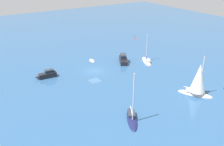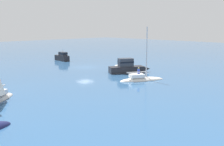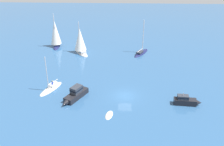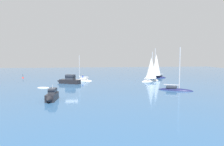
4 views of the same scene
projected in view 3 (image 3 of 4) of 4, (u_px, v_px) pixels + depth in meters
The scene contains 8 objects.
ground_plane at pixel (125, 96), 47.56m from camera, with size 160.00×160.00×0.00m, color #2D5684.
ketch at pixel (141, 53), 65.45m from camera, with size 4.73×6.53×8.93m.
motor_cruiser at pixel (75, 94), 46.48m from camera, with size 4.31×6.29×2.23m.
sailboat at pixel (51, 88), 49.69m from camera, with size 4.16×6.24×7.38m.
launch at pixel (186, 101), 44.72m from camera, with size 4.79×1.62×2.33m.
tender at pixel (109, 115), 42.21m from camera, with size 1.61×2.72×0.39m.
yacht at pixel (80, 42), 64.80m from camera, with size 5.06×6.53×8.35m.
yacht_1 at pixel (56, 35), 68.44m from camera, with size 2.98×6.20×9.63m.
Camera 3 is at (-0.93, -40.56, 25.29)m, focal length 41.57 mm.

